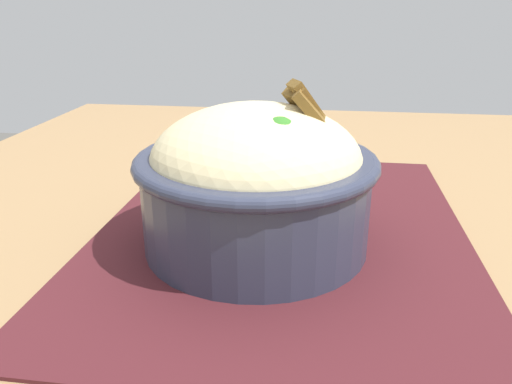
% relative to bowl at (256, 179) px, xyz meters
% --- Properties ---
extents(table, '(1.10, 0.92, 0.75)m').
position_rel_bowl_xyz_m(table, '(0.07, -0.01, -0.13)').
color(table, '#99754C').
rests_on(table, ground_plane).
extents(placemat, '(0.46, 0.35, 0.00)m').
position_rel_bowl_xyz_m(placemat, '(0.04, -0.02, -0.06)').
color(placemat, '#47191E').
rests_on(placemat, table).
extents(bowl, '(0.25, 0.25, 0.14)m').
position_rel_bowl_xyz_m(bowl, '(0.00, 0.00, 0.00)').
color(bowl, '#2D3347').
rests_on(bowl, placemat).
extents(fork, '(0.03, 0.14, 0.00)m').
position_rel_bowl_xyz_m(fork, '(0.14, -0.02, -0.06)').
color(fork, silver).
rests_on(fork, placemat).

